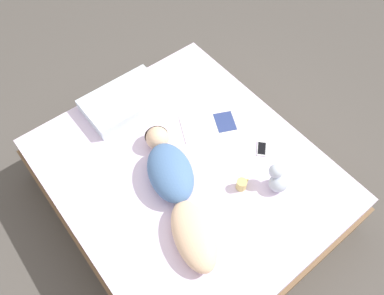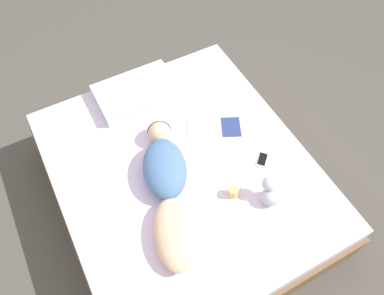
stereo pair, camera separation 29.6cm
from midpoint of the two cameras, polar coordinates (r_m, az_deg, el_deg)
ground_plane at (r=3.41m, az=1.31°, el=-7.92°), size 12.00×12.00×0.00m
bed at (r=3.16m, az=1.40°, el=-5.80°), size 1.96×2.25×0.55m
person at (r=2.74m, az=-0.75°, el=-5.83°), size 0.62×1.24×0.21m
open_magazine at (r=3.15m, az=6.51°, el=2.81°), size 0.57×0.48×0.01m
coffee_mug at (r=2.80m, az=9.37°, el=-6.90°), size 0.11×0.08×0.09m
cell_phone at (r=3.03m, az=13.42°, el=-1.98°), size 0.15×0.15×0.01m
plush_toy at (r=2.80m, az=14.89°, el=-6.93°), size 0.16×0.18×0.22m
pillow at (r=3.32m, az=-5.93°, el=8.23°), size 0.70×0.43×0.11m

